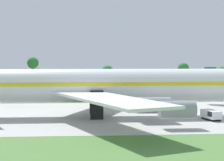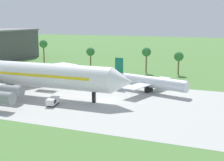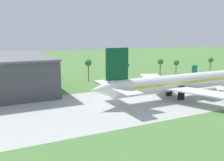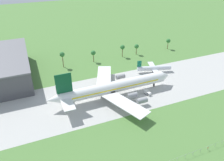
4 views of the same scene
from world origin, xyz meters
name	(u,v)px [view 2 (image 2 of 4)]	position (x,y,z in m)	size (l,w,h in m)	color
ground_plane	(106,101)	(0.00, 0.00, 0.00)	(600.00, 600.00, 0.00)	#517F3D
taxiway_strip	(106,101)	(0.00, 0.00, 0.01)	(320.00, 44.00, 0.02)	#B2B2AD
jet_airliner	(6,72)	(-29.84, -2.26, 6.01)	(75.69, 59.84, 20.45)	white
regional_aircraft	(149,82)	(7.56, 14.08, 3.05)	(23.77, 21.66, 9.26)	silver
baggage_tug	(53,101)	(-10.58, -8.63, 1.02)	(2.92, 4.85, 1.84)	black
palm_tree_row	(138,53)	(-5.37, 46.04, 7.81)	(94.30, 3.60, 11.82)	brown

